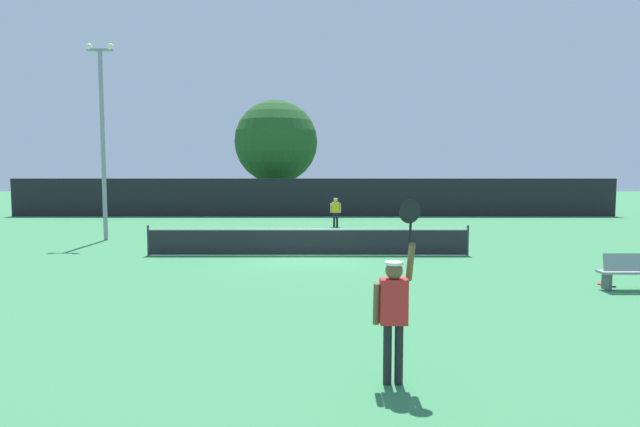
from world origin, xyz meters
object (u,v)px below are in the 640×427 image
at_px(spare_racket, 604,284).
at_px(large_tree, 276,142).
at_px(parked_car_mid, 402,199).
at_px(light_pole, 102,130).
at_px(parked_car_near, 215,199).
at_px(courtside_bench, 636,271).
at_px(tennis_ball, 321,241).
at_px(player_serving, 394,303).
at_px(player_receiving, 335,209).

distance_m(spare_racket, large_tree, 28.50).
relative_size(spare_racket, parked_car_mid, 0.12).
height_order(light_pole, parked_car_near, light_pole).
bearing_deg(courtside_bench, tennis_ball, 130.36).
relative_size(spare_racket, light_pole, 0.06).
bearing_deg(parked_car_near, tennis_ball, -64.09).
relative_size(parked_car_near, parked_car_mid, 1.01).
xyz_separation_m(spare_racket, parked_car_mid, (-0.99, 27.86, 0.76)).
relative_size(player_serving, spare_racket, 5.00).
distance_m(player_receiving, spare_racket, 16.05).
bearing_deg(parked_car_mid, large_tree, -170.10).
xyz_separation_m(spare_racket, large_tree, (-10.73, 25.90, 5.11)).
xyz_separation_m(tennis_ball, parked_car_mid, (6.41, 19.23, 0.74)).
relative_size(player_receiving, light_pole, 0.18).
relative_size(spare_racket, courtside_bench, 0.29).
distance_m(player_receiving, tennis_ball, 6.07).
bearing_deg(light_pole, courtside_bench, -29.33).
distance_m(player_serving, player_receiving, 21.04).
bearing_deg(large_tree, light_pole, -109.57).
relative_size(tennis_ball, parked_car_near, 0.02).
bearing_deg(parked_car_mid, parked_car_near, 174.58).
bearing_deg(player_serving, parked_car_mid, 81.00).
xyz_separation_m(parked_car_near, parked_car_mid, (14.93, -1.03, 0.00)).
bearing_deg(player_receiving, player_serving, 90.53).
height_order(player_receiving, courtside_bench, player_receiving).
height_order(spare_racket, courtside_bench, courtside_bench).
bearing_deg(large_tree, player_receiving, -70.05).
distance_m(spare_racket, parked_car_near, 33.00).
height_order(light_pole, parked_car_mid, light_pole).
height_order(tennis_ball, parked_car_near, parked_car_near).
distance_m(player_serving, spare_racket, 9.18).
xyz_separation_m(courtside_bench, light_pole, (-17.18, 9.65, 4.25)).
bearing_deg(large_tree, tennis_ball, -79.11).
relative_size(tennis_ball, spare_racket, 0.13).
bearing_deg(parked_car_near, spare_racket, -58.03).
height_order(player_serving, spare_racket, player_serving).
relative_size(player_receiving, courtside_bench, 0.85).
bearing_deg(courtside_bench, player_receiving, 114.95).
distance_m(player_serving, tennis_ball, 15.16).
distance_m(spare_racket, light_pole, 19.59).
bearing_deg(tennis_ball, light_pole, 177.51).
bearing_deg(parked_car_mid, tennis_ball, -109.91).
bearing_deg(parked_car_near, player_serving, -71.86).
bearing_deg(player_serving, large_tree, 97.57).
distance_m(light_pole, parked_car_near, 20.26).
height_order(player_receiving, parked_car_near, parked_car_near).
bearing_deg(light_pole, large_tree, 70.43).
bearing_deg(player_serving, tennis_ball, 93.71).
distance_m(player_receiving, parked_car_mid, 14.42).
height_order(tennis_ball, light_pole, light_pole).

